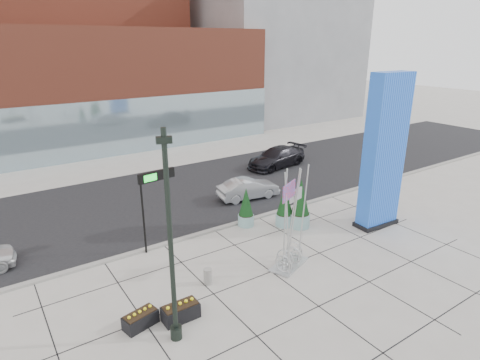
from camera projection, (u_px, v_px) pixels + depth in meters
ground at (240, 269)px, 18.27m from camera, size 160.00×160.00×0.00m
street_asphalt at (154, 200)px, 26.10m from camera, size 80.00×12.00×0.02m
curb_edge at (198, 234)px, 21.38m from camera, size 80.00×0.30×0.12m
tower_podium at (90, 89)px, 38.13m from camera, size 34.00×10.00×11.00m
tower_glass_front at (109, 129)px, 35.36m from camera, size 34.00×0.60×5.00m
building_grey_parking at (267, 47)px, 54.11m from camera, size 20.00×18.00×18.00m
blue_pylon at (384, 155)px, 21.33m from camera, size 2.57×1.24×8.38m
lamp_post at (172, 261)px, 13.00m from camera, size 0.51×0.41×7.46m
public_art_sculpture at (290, 241)px, 18.16m from camera, size 2.29×1.70×4.69m
concrete_bollard at (208, 276)px, 17.03m from camera, size 0.36×0.36×0.71m
overhead_street_sign at (155, 184)px, 18.89m from camera, size 1.90×0.41×4.03m
round_planter_east at (285, 206)px, 22.20m from camera, size 0.98×0.98×2.46m
round_planter_mid at (300, 205)px, 21.99m from camera, size 1.12×1.12×2.79m
round_planter_west at (246, 208)px, 22.23m from camera, size 0.90×0.90×2.24m
box_planter_north at (181, 311)px, 14.85m from camera, size 1.36×0.68×0.75m
box_planter_south at (140, 319)px, 14.49m from camera, size 1.34×0.88×0.68m
car_silver_mid at (248, 189)px, 26.20m from camera, size 4.22×1.95×1.34m
car_dark_east at (277, 158)px, 32.81m from camera, size 5.73×3.04×1.58m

